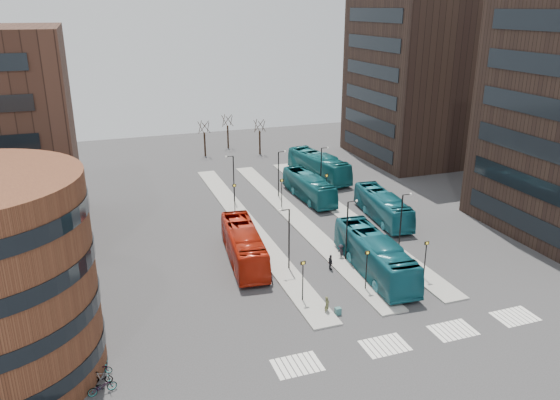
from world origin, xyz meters
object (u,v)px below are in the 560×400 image
object	(u,v)px
commuter_a	(269,277)
bicycle_mid	(101,377)
teal_bus_d	(319,166)
bicycle_far	(101,368)
red_bus	(244,245)
teal_bus_c	(383,206)
suitcase	(338,311)
teal_bus_a	(375,255)
commuter_b	(331,262)
teal_bus_b	(309,187)
traveller	(327,305)
bicycle_near	(102,387)
commuter_c	(341,251)

from	to	relation	value
commuter_a	bicycle_mid	size ratio (longest dim) A/B	1.09
teal_bus_d	bicycle_far	world-z (taller)	teal_bus_d
red_bus	teal_bus_c	bearing A→B (deg)	22.27
teal_bus_c	bicycle_far	distance (m)	37.63
suitcase	teal_bus_a	distance (m)	8.64
commuter_b	teal_bus_b	bearing A→B (deg)	-13.50
teal_bus_a	bicycle_far	bearing A→B (deg)	-160.24
suitcase	traveller	xyz separation A→B (m)	(-0.76, 0.51, 0.45)
bicycle_mid	teal_bus_d	bearing A→B (deg)	-25.45
teal_bus_d	bicycle_near	xyz separation A→B (m)	(-32.00, -38.78, -1.33)
teal_bus_d	commuter_c	distance (m)	27.10
teal_bus_b	commuter_c	size ratio (longest dim) A/B	7.95
commuter_b	commuter_c	bearing A→B (deg)	-42.74
teal_bus_b	bicycle_far	size ratio (longest dim) A/B	7.36
bicycle_far	teal_bus_b	bearing A→B (deg)	-23.62
traveller	commuter_b	distance (m)	7.92
teal_bus_a	teal_bus_b	size ratio (longest dim) A/B	1.13
traveller	bicycle_near	world-z (taller)	traveller
traveller	commuter_c	bearing A→B (deg)	20.80
suitcase	commuter_b	world-z (taller)	commuter_b
teal_bus_c	bicycle_far	size ratio (longest dim) A/B	7.34
teal_bus_b	traveller	world-z (taller)	teal_bus_b
suitcase	bicycle_mid	bearing A→B (deg)	-171.09
bicycle_near	bicycle_mid	bearing A→B (deg)	-12.09
suitcase	red_bus	bearing A→B (deg)	111.31
suitcase	commuter_b	size ratio (longest dim) A/B	0.40
teal_bus_a	traveller	size ratio (longest dim) A/B	8.72
commuter_c	bicycle_far	bearing A→B (deg)	-68.71
teal_bus_a	teal_bus_d	xyz separation A→B (m)	(7.07, 29.54, -0.00)
teal_bus_c	commuter_b	distance (m)	14.94
commuter_c	bicycle_far	xyz separation A→B (m)	(-23.34, -10.94, -0.32)
teal_bus_c	teal_bus_d	world-z (taller)	teal_bus_d
commuter_a	bicycle_mid	distance (m)	17.45
teal_bus_c	red_bus	bearing A→B (deg)	-158.41
red_bus	commuter_c	xyz separation A→B (m)	(9.25, -2.66, -0.98)
red_bus	bicycle_near	xyz separation A→B (m)	(-14.09, -15.78, -1.21)
teal_bus_d	bicycle_mid	xyz separation A→B (m)	(-32.00, -37.70, -1.37)
bicycle_near	bicycle_mid	world-z (taller)	bicycle_near
commuter_b	teal_bus_d	bearing A→B (deg)	-18.07
commuter_c	bicycle_mid	distance (m)	26.26
traveller	commuter_a	xyz separation A→B (m)	(-2.93, 6.10, 0.07)
teal_bus_a	teal_bus_c	world-z (taller)	teal_bus_a
teal_bus_a	commuter_c	bearing A→B (deg)	116.35
red_bus	teal_bus_c	size ratio (longest dim) A/B	1.06
traveller	commuter_b	xyz separation A→B (m)	(3.55, 7.08, 0.01)
traveller	commuter_b	world-z (taller)	commuter_b
suitcase	commuter_a	bearing A→B (deg)	120.36
commuter_b	bicycle_near	world-z (taller)	commuter_b
red_bus	teal_bus_d	bearing A→B (deg)	58.41
traveller	bicycle_near	xyz separation A→B (m)	(-17.79, -4.11, -0.25)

